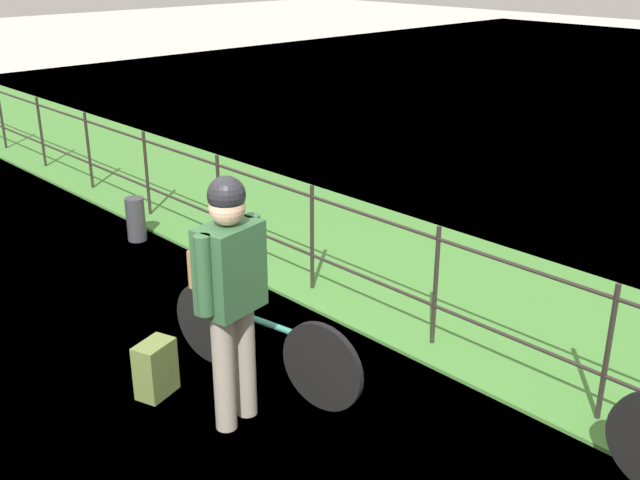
{
  "coord_description": "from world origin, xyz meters",
  "views": [
    {
      "loc": [
        3.85,
        -2.06,
        2.94
      ],
      "look_at": [
        0.1,
        1.48,
        0.9
      ],
      "focal_mm": 42.03,
      "sensor_mm": 36.0,
      "label": 1
    }
  ],
  "objects_px": {
    "terrier_dog": "(219,242)",
    "mooring_bollard": "(136,219)",
    "bicycle_main": "(260,340)",
    "wooden_crate": "(218,270)",
    "cyclist_person": "(231,282)",
    "backpack_on_paving": "(156,369)"
  },
  "relations": [
    {
      "from": "terrier_dog",
      "to": "mooring_bollard",
      "type": "relative_size",
      "value": 0.69
    },
    {
      "from": "bicycle_main",
      "to": "mooring_bollard",
      "type": "height_order",
      "value": "bicycle_main"
    },
    {
      "from": "wooden_crate",
      "to": "cyclist_person",
      "type": "bearing_deg",
      "value": -28.95
    },
    {
      "from": "bicycle_main",
      "to": "cyclist_person",
      "type": "distance_m",
      "value": 0.82
    },
    {
      "from": "bicycle_main",
      "to": "wooden_crate",
      "type": "height_order",
      "value": "wooden_crate"
    },
    {
      "from": "bicycle_main",
      "to": "backpack_on_paving",
      "type": "height_order",
      "value": "bicycle_main"
    },
    {
      "from": "cyclist_person",
      "to": "mooring_bollard",
      "type": "bearing_deg",
      "value": 159.91
    },
    {
      "from": "bicycle_main",
      "to": "backpack_on_paving",
      "type": "xyz_separation_m",
      "value": [
        -0.38,
        -0.63,
        -0.14
      ]
    },
    {
      "from": "terrier_dog",
      "to": "mooring_bollard",
      "type": "bearing_deg",
      "value": 162.35
    },
    {
      "from": "wooden_crate",
      "to": "terrier_dog",
      "type": "xyz_separation_m",
      "value": [
        0.02,
        0.0,
        0.22
      ]
    },
    {
      "from": "wooden_crate",
      "to": "terrier_dog",
      "type": "height_order",
      "value": "terrier_dog"
    },
    {
      "from": "backpack_on_paving",
      "to": "cyclist_person",
      "type": "bearing_deg",
      "value": -89.97
    },
    {
      "from": "terrier_dog",
      "to": "wooden_crate",
      "type": "bearing_deg",
      "value": -169.69
    },
    {
      "from": "terrier_dog",
      "to": "bicycle_main",
      "type": "bearing_deg",
      "value": 10.31
    },
    {
      "from": "bicycle_main",
      "to": "cyclist_person",
      "type": "xyz_separation_m",
      "value": [
        0.25,
        -0.41,
        0.66
      ]
    },
    {
      "from": "backpack_on_paving",
      "to": "mooring_bollard",
      "type": "xyz_separation_m",
      "value": [
        -2.69,
        1.43,
        0.04
      ]
    },
    {
      "from": "wooden_crate",
      "to": "cyclist_person",
      "type": "xyz_separation_m",
      "value": [
        0.62,
        -0.34,
        0.22
      ]
    },
    {
      "from": "terrier_dog",
      "to": "backpack_on_paving",
      "type": "bearing_deg",
      "value": -93.41
    },
    {
      "from": "bicycle_main",
      "to": "mooring_bollard",
      "type": "xyz_separation_m",
      "value": [
        -3.08,
        0.8,
        -0.1
      ]
    },
    {
      "from": "bicycle_main",
      "to": "terrier_dog",
      "type": "bearing_deg",
      "value": -169.69
    },
    {
      "from": "terrier_dog",
      "to": "mooring_bollard",
      "type": "height_order",
      "value": "terrier_dog"
    },
    {
      "from": "terrier_dog",
      "to": "cyclist_person",
      "type": "bearing_deg",
      "value": -30.25
    }
  ]
}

